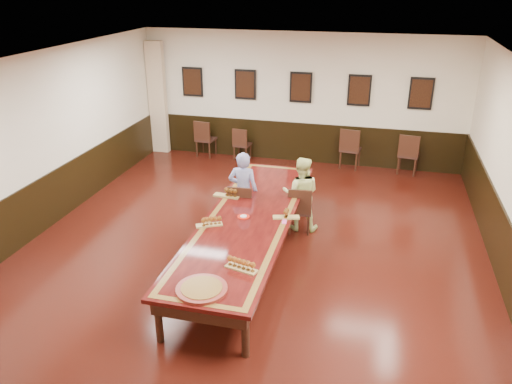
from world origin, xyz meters
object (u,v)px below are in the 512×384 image
(spare_chair_d, at_px, (409,153))
(carved_platter, at_px, (202,289))
(chair_man, at_px, (242,207))
(chair_woman, at_px, (300,208))
(spare_chair_c, at_px, (351,148))
(person_man, at_px, (243,191))
(person_woman, at_px, (301,194))
(spare_chair_b, at_px, (242,143))
(conference_table, at_px, (249,225))
(spare_chair_a, at_px, (206,138))

(spare_chair_d, height_order, carved_platter, spare_chair_d)
(chair_man, relative_size, chair_woman, 1.04)
(chair_man, relative_size, spare_chair_c, 0.92)
(person_man, relative_size, carved_platter, 2.13)
(person_woman, relative_size, carved_platter, 2.01)
(spare_chair_b, height_order, person_woman, person_woman)
(spare_chair_d, bearing_deg, spare_chair_c, 6.67)
(spare_chair_b, bearing_deg, carved_platter, 107.23)
(chair_man, xyz_separation_m, spare_chair_c, (1.69, 3.86, 0.04))
(spare_chair_b, relative_size, conference_table, 0.17)
(spare_chair_c, relative_size, spare_chair_d, 1.03)
(chair_man, xyz_separation_m, person_woman, (1.03, 0.33, 0.24))
(spare_chair_a, relative_size, spare_chair_c, 0.95)
(spare_chair_b, distance_m, person_woman, 4.05)
(chair_woman, distance_m, spare_chair_c, 3.68)
(chair_woman, relative_size, person_woman, 0.64)
(spare_chair_c, xyz_separation_m, person_man, (-1.69, -3.76, 0.24))
(spare_chair_d, bearing_deg, person_man, 58.88)
(spare_chair_a, distance_m, person_man, 4.26)
(spare_chair_c, height_order, conference_table, spare_chair_c)
(chair_woman, height_order, spare_chair_c, spare_chair_c)
(chair_man, xyz_separation_m, chair_woman, (1.04, 0.23, -0.02))
(spare_chair_b, xyz_separation_m, spare_chair_c, (2.75, 0.07, 0.09))
(spare_chair_c, bearing_deg, chair_woman, 87.11)
(person_woman, bearing_deg, carved_platter, 72.53)
(chair_woman, distance_m, spare_chair_d, 4.11)
(person_woman, xyz_separation_m, conference_table, (-0.66, -1.28, -0.10))
(conference_table, bearing_deg, spare_chair_c, 74.72)
(chair_man, distance_m, spare_chair_b, 3.93)
(chair_woman, bearing_deg, chair_man, 6.74)
(spare_chair_d, relative_size, person_woman, 0.71)
(chair_woman, height_order, carved_platter, chair_woman)
(chair_man, bearing_deg, conference_table, 108.95)
(spare_chair_d, distance_m, carved_platter, 7.42)
(chair_man, relative_size, spare_chair_b, 1.11)
(spare_chair_b, bearing_deg, chair_woman, 126.37)
(spare_chair_a, bearing_deg, chair_woman, 138.65)
(chair_man, height_order, spare_chair_a, spare_chair_a)
(chair_woman, distance_m, spare_chair_a, 4.74)
(person_man, bearing_deg, carved_platter, 93.35)
(spare_chair_a, bearing_deg, person_woman, 139.32)
(spare_chair_d, xyz_separation_m, carved_platter, (-2.73, -6.89, 0.28))
(spare_chair_b, bearing_deg, conference_table, 112.62)
(person_man, xyz_separation_m, person_woman, (1.04, 0.23, -0.04))
(spare_chair_a, height_order, spare_chair_c, spare_chair_c)
(spare_chair_c, relative_size, person_man, 0.68)
(chair_woman, distance_m, conference_table, 1.36)
(spare_chair_d, height_order, person_man, person_man)
(chair_man, relative_size, spare_chair_d, 0.95)
(carved_platter, bearing_deg, spare_chair_a, 109.15)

